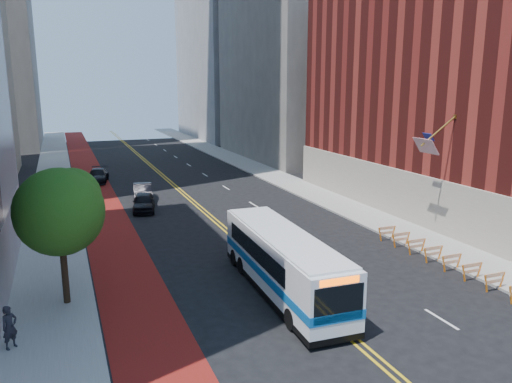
{
  "coord_description": "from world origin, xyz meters",
  "views": [
    {
      "loc": [
        -11.03,
        -18.67,
        10.71
      ],
      "look_at": [
        -0.5,
        8.0,
        4.47
      ],
      "focal_mm": 35.0,
      "sensor_mm": 36.0,
      "label": 1
    }
  ],
  "objects_px": {
    "street_tree": "(61,208)",
    "pedestrian": "(10,327)",
    "car_a": "(144,202)",
    "car_c": "(98,176)",
    "car_b": "(143,192)",
    "transit_bus": "(282,261)"
  },
  "relations": [
    {
      "from": "car_c",
      "to": "car_b",
      "type": "bearing_deg",
      "value": -62.14
    },
    {
      "from": "street_tree",
      "to": "car_a",
      "type": "distance_m",
      "value": 18.98
    },
    {
      "from": "car_b",
      "to": "street_tree",
      "type": "bearing_deg",
      "value": -100.52
    },
    {
      "from": "car_b",
      "to": "pedestrian",
      "type": "bearing_deg",
      "value": -102.52
    },
    {
      "from": "car_c",
      "to": "car_a",
      "type": "bearing_deg",
      "value": -68.46
    },
    {
      "from": "pedestrian",
      "to": "transit_bus",
      "type": "bearing_deg",
      "value": -33.77
    },
    {
      "from": "street_tree",
      "to": "pedestrian",
      "type": "relative_size",
      "value": 3.68
    },
    {
      "from": "car_a",
      "to": "car_c",
      "type": "xyz_separation_m",
      "value": [
        -2.69,
        14.55,
        -0.02
      ]
    },
    {
      "from": "street_tree",
      "to": "transit_bus",
      "type": "xyz_separation_m",
      "value": [
        10.44,
        -2.51,
        -3.22
      ]
    },
    {
      "from": "street_tree",
      "to": "car_b",
      "type": "xyz_separation_m",
      "value": [
        7.03,
        21.2,
        -4.13
      ]
    },
    {
      "from": "street_tree",
      "to": "transit_bus",
      "type": "height_order",
      "value": "street_tree"
    },
    {
      "from": "car_b",
      "to": "car_a",
      "type": "bearing_deg",
      "value": -90.09
    },
    {
      "from": "street_tree",
      "to": "pedestrian",
      "type": "bearing_deg",
      "value": -120.46
    },
    {
      "from": "car_b",
      "to": "car_c",
      "type": "bearing_deg",
      "value": 114.62
    },
    {
      "from": "car_a",
      "to": "car_c",
      "type": "height_order",
      "value": "car_a"
    },
    {
      "from": "car_c",
      "to": "street_tree",
      "type": "bearing_deg",
      "value": -85.73
    },
    {
      "from": "transit_bus",
      "to": "pedestrian",
      "type": "distance_m",
      "value": 12.78
    },
    {
      "from": "transit_bus",
      "to": "car_b",
      "type": "relative_size",
      "value": 2.5
    },
    {
      "from": "pedestrian",
      "to": "car_b",
      "type": "bearing_deg",
      "value": 29.9
    },
    {
      "from": "street_tree",
      "to": "car_c",
      "type": "xyz_separation_m",
      "value": [
        3.8,
        31.9,
        -4.17
      ]
    },
    {
      "from": "car_c",
      "to": "transit_bus",
      "type": "bearing_deg",
      "value": -68.02
    },
    {
      "from": "pedestrian",
      "to": "car_c",
      "type": "bearing_deg",
      "value": 40.63
    }
  ]
}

